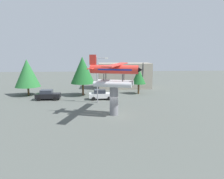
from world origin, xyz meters
TOP-DOWN VIEW (x-y plane):
  - ground_plane at (0.00, 0.00)m, footprint 140.00×140.00m
  - display_pedestal at (0.00, 0.00)m, footprint 1.10×1.10m
  - floatplane_monument at (0.12, -0.04)m, footprint 7.20×10.23m
  - car_near_black at (-10.68, 10.06)m, footprint 4.20×2.02m
  - car_mid_white at (-1.43, 9.60)m, footprint 4.20×2.02m
  - streetlight_primary at (-1.84, 7.22)m, footprint 1.84×0.28m
  - storefront_building at (4.50, 22.00)m, footprint 12.05×5.47m
  - tree_west at (-15.33, 14.53)m, footprint 4.75×4.75m
  - tree_east at (-4.76, 13.51)m, footprint 4.54×4.54m
  - tree_center_back at (6.29, 14.34)m, footprint 2.79×2.79m

SIDE VIEW (x-z plane):
  - ground_plane at x=0.00m, z-range 0.00..0.00m
  - car_near_black at x=-10.68m, z-range 0.00..1.76m
  - car_mid_white at x=-1.43m, z-range 0.00..1.76m
  - display_pedestal at x=0.00m, z-range 0.00..3.83m
  - storefront_building at x=4.50m, z-range 0.00..5.83m
  - tree_center_back at x=6.29m, z-range 0.99..6.12m
  - tree_west at x=-15.33m, z-range 0.83..7.79m
  - streetlight_primary at x=-1.84m, z-range 0.63..8.03m
  - tree_east at x=-4.76m, z-range 1.18..8.60m
  - floatplane_monument at x=0.12m, z-range 3.50..7.50m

